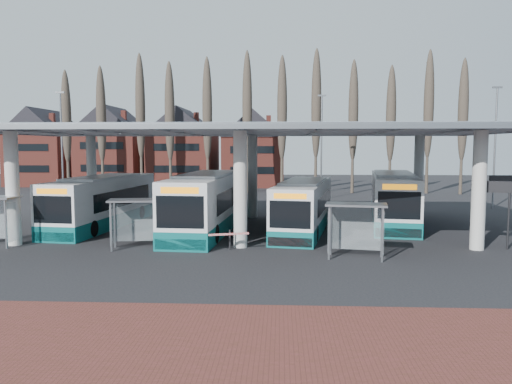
{
  "coord_description": "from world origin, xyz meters",
  "views": [
    {
      "loc": [
        2.08,
        -22.89,
        5.19
      ],
      "look_at": [
        0.58,
        7.0,
        2.46
      ],
      "focal_mm": 35.0,
      "sensor_mm": 36.0,
      "label": 1
    }
  ],
  "objects_px": {
    "bus_0": "(104,202)",
    "shelter_2": "(356,218)",
    "bus_1": "(208,203)",
    "bus_2": "(304,207)",
    "shelter_1": "(137,213)",
    "bus_3": "(393,199)"
  },
  "relations": [
    {
      "from": "bus_0",
      "to": "shelter_2",
      "type": "bearing_deg",
      "value": -23.78
    },
    {
      "from": "bus_1",
      "to": "bus_0",
      "type": "bearing_deg",
      "value": 173.32
    },
    {
      "from": "bus_2",
      "to": "shelter_1",
      "type": "distance_m",
      "value": 10.62
    },
    {
      "from": "bus_2",
      "to": "shelter_1",
      "type": "xyz_separation_m",
      "value": [
        -8.79,
        -5.95,
        0.36
      ]
    },
    {
      "from": "bus_0",
      "to": "bus_1",
      "type": "xyz_separation_m",
      "value": [
        7.1,
        -1.34,
        0.14
      ]
    },
    {
      "from": "bus_0",
      "to": "bus_2",
      "type": "bearing_deg",
      "value": 1.38
    },
    {
      "from": "bus_3",
      "to": "shelter_1",
      "type": "distance_m",
      "value": 17.66
    },
    {
      "from": "shelter_2",
      "to": "shelter_1",
      "type": "bearing_deg",
      "value": -179.26
    },
    {
      "from": "bus_0",
      "to": "shelter_1",
      "type": "bearing_deg",
      "value": -52.76
    },
    {
      "from": "bus_1",
      "to": "bus_2",
      "type": "height_order",
      "value": "bus_1"
    },
    {
      "from": "bus_1",
      "to": "shelter_1",
      "type": "distance_m",
      "value": 6.36
    },
    {
      "from": "bus_0",
      "to": "bus_2",
      "type": "height_order",
      "value": "bus_0"
    },
    {
      "from": "bus_2",
      "to": "shelter_2",
      "type": "bearing_deg",
      "value": -64.98
    },
    {
      "from": "bus_2",
      "to": "bus_3",
      "type": "xyz_separation_m",
      "value": [
        6.18,
        3.41,
        0.15
      ]
    },
    {
      "from": "bus_0",
      "to": "bus_1",
      "type": "distance_m",
      "value": 7.22
    },
    {
      "from": "bus_0",
      "to": "shelter_1",
      "type": "xyz_separation_m",
      "value": [
        4.24,
        -7.02,
        0.29
      ]
    },
    {
      "from": "bus_3",
      "to": "shelter_2",
      "type": "distance_m",
      "value": 11.76
    },
    {
      "from": "bus_1",
      "to": "shelter_2",
      "type": "distance_m",
      "value": 10.85
    },
    {
      "from": "bus_1",
      "to": "bus_3",
      "type": "height_order",
      "value": "bus_1"
    },
    {
      "from": "bus_2",
      "to": "bus_3",
      "type": "relative_size",
      "value": 0.91
    },
    {
      "from": "bus_1",
      "to": "shelter_1",
      "type": "height_order",
      "value": "bus_1"
    },
    {
      "from": "bus_1",
      "to": "bus_2",
      "type": "relative_size",
      "value": 1.13
    }
  ]
}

